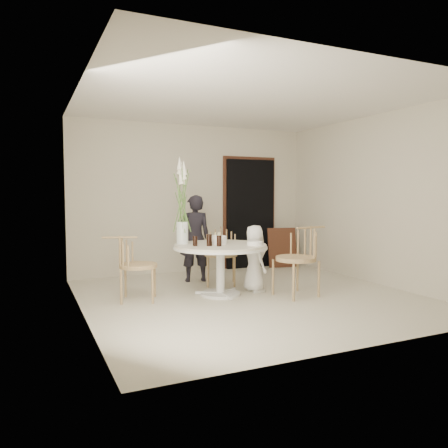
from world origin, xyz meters
name	(u,v)px	position (x,y,z in m)	size (l,w,h in m)	color
ground	(250,297)	(0.00, 0.00, 0.00)	(4.50, 4.50, 0.00)	beige
room_shell	(251,181)	(0.00, 0.00, 1.62)	(4.50, 4.50, 4.50)	white
doorway	(250,214)	(1.15, 2.19, 1.05)	(1.00, 0.10, 2.10)	black
door_trim	(249,211)	(1.15, 2.23, 1.11)	(1.12, 0.03, 2.22)	#4F241B
table	(220,252)	(-0.35, 0.25, 0.62)	(1.33, 1.33, 0.73)	silver
picture_frame	(282,248)	(1.74, 1.95, 0.38)	(0.58, 0.04, 0.77)	#4F241B
chair_far	(221,247)	(0.01, 1.03, 0.58)	(0.63, 0.65, 0.90)	tan
chair_right	(303,251)	(0.74, -0.21, 0.64)	(0.63, 0.59, 0.98)	tan
chair_left	(129,259)	(-1.60, 0.48, 0.57)	(0.62, 0.60, 0.88)	tan
girl	(195,238)	(-0.33, 1.34, 0.71)	(0.52, 0.34, 1.42)	black
boy	(254,258)	(0.21, 0.27, 0.49)	(0.48, 0.31, 0.98)	silver
birthday_cake	(218,240)	(-0.36, 0.30, 0.79)	(0.24, 0.24, 0.17)	white
cola_tumbler_a	(209,241)	(-0.57, 0.14, 0.80)	(0.06, 0.06, 0.13)	black
cola_tumbler_b	(219,241)	(-0.45, 0.06, 0.80)	(0.07, 0.07, 0.15)	black
cola_tumbler_c	(195,241)	(-0.75, 0.21, 0.80)	(0.06, 0.06, 0.14)	black
cola_tumbler_d	(209,240)	(-0.56, 0.15, 0.81)	(0.08, 0.08, 0.16)	black
plate_stack	(255,243)	(0.04, -0.05, 0.76)	(0.22, 0.22, 0.05)	white
flower_vase	(182,202)	(-0.81, 0.55, 1.32)	(0.17, 0.17, 1.25)	silver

